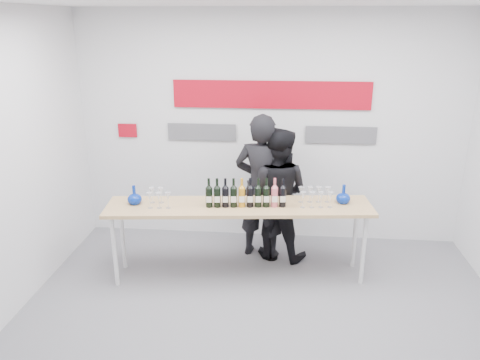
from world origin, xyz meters
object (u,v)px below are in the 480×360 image
object	(u,v)px
tasting_table	(239,211)
presenter_right	(277,194)
presenter_left	(261,187)
mic_stand	(272,226)

from	to	relation	value
tasting_table	presenter_right	bearing A→B (deg)	47.33
presenter_left	presenter_right	bearing A→B (deg)	-167.53
presenter_left	mic_stand	distance (m)	0.49
tasting_table	mic_stand	bearing A→B (deg)	45.30
tasting_table	presenter_left	xyz separation A→B (m)	(0.22, 0.55, 0.09)
tasting_table	mic_stand	xyz separation A→B (m)	(0.36, 0.45, -0.37)
tasting_table	mic_stand	size ratio (longest dim) A/B	2.05
tasting_table	presenter_right	world-z (taller)	presenter_right
presenter_right	mic_stand	size ratio (longest dim) A/B	1.13
presenter_right	mic_stand	bearing A→B (deg)	78.84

